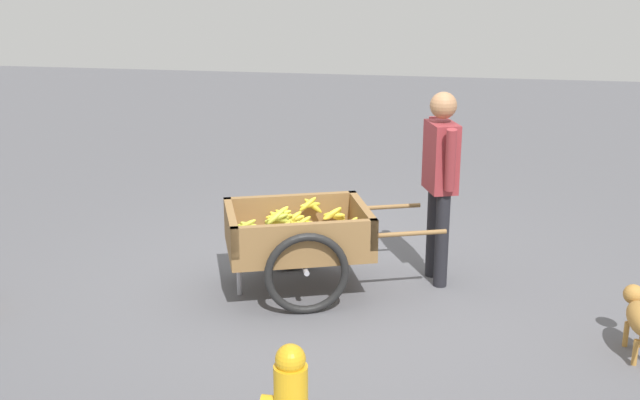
# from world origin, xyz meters

# --- Properties ---
(ground_plane) EXTENTS (24.00, 24.00, 0.00)m
(ground_plane) POSITION_xyz_m (0.00, 0.00, 0.00)
(ground_plane) COLOR #56565B
(fruit_cart) EXTENTS (1.81, 1.28, 0.71)m
(fruit_cart) POSITION_xyz_m (0.28, 0.09, 0.44)
(fruit_cart) COLOR olive
(fruit_cart) RESTS_ON ground
(vendor_person) EXTENTS (0.31, 0.55, 1.57)m
(vendor_person) POSITION_xyz_m (-0.80, -0.30, 0.93)
(vendor_person) COLOR black
(vendor_person) RESTS_ON ground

